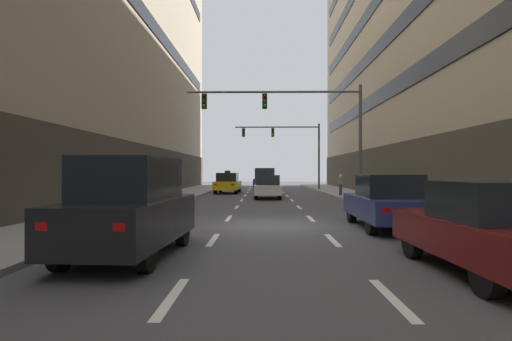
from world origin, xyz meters
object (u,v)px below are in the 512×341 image
Objects in this scene: car_parked_0 at (489,229)px; traffic_signal_1 at (290,142)px; pedestrian_0 at (372,184)px; car_driving_0 at (268,187)px; pedestrian_1 at (341,183)px; car_driving_1 at (130,207)px; car_driving_3 at (265,181)px; car_parked_1 at (387,202)px; traffic_signal_0 at (299,117)px; taxi_driving_2 at (228,183)px.

car_parked_0 is 32.41m from traffic_signal_1.
traffic_signal_1 is 5.42× the size of pedestrian_0.
traffic_signal_1 is (-1.38, 32.15, 3.91)m from car_parked_0.
pedestrian_0 is (6.97, -0.09, 0.22)m from car_driving_0.
car_driving_0 is at bearing -163.10° from pedestrian_1.
car_parked_0 reaches higher than pedestrian_1.
pedestrian_0 reaches higher than pedestrian_1.
car_driving_1 is at bearing -100.14° from traffic_signal_1.
car_parked_1 is (3.81, -20.98, -0.20)m from car_driving_3.
traffic_signal_0 reaches higher than pedestrian_0.
traffic_signal_0 reaches higher than car_driving_1.
traffic_signal_0 is 8.21m from pedestrian_1.
car_driving_1 is 25.56m from taxi_driving_2.
car_parked_0 is at bearing -89.98° from car_parked_1.
traffic_signal_1 is (2.28, 11.91, 3.94)m from car_driving_0.
traffic_signal_1 is at bearing 105.86° from pedestrian_1.
traffic_signal_0 is 1.19× the size of traffic_signal_1.
car_driving_1 is at bearing -147.14° from car_parked_1.
car_driving_3 is 0.54× the size of traffic_signal_1.
car_parked_0 is (6.87, -1.45, -0.25)m from car_driving_1.
traffic_signal_1 is (2.43, 5.28, 3.68)m from car_driving_3.
car_driving_0 is at bearing 80.31° from car_driving_1.
traffic_signal_1 is 13.41m from pedestrian_0.
car_parked_0 is 0.55× the size of traffic_signal_1.
car_parked_0 reaches higher than car_driving_0.
traffic_signal_0 is (1.86, -11.35, 3.86)m from car_driving_3.
pedestrian_0 is (10.25, -6.86, 0.16)m from taxi_driving_2.
traffic_signal_0 is at bearing -138.65° from pedestrian_0.
car_driving_1 reaches higher than car_parked_1.
car_driving_0 is 14.81m from car_parked_1.
pedestrian_1 is at bearing -31.37° from taxi_driving_2.
taxi_driving_2 is (-0.08, 25.56, -0.22)m from car_driving_1.
taxi_driving_2 is at bearing -137.30° from traffic_signal_1.
traffic_signal_0 reaches higher than car_parked_0.
pedestrian_0 is at bearing -0.76° from car_driving_0.
car_parked_0 reaches higher than pedestrian_0.
traffic_signal_0 is at bearing -66.50° from taxi_driving_2.
pedestrian_1 is (2.93, -10.32, -3.73)m from traffic_signal_1.
car_driving_3 is (3.14, -0.14, 0.20)m from taxi_driving_2.
pedestrian_1 is (1.55, 21.83, 0.18)m from car_parked_0.
car_driving_1 is 1.00× the size of car_parked_0.
traffic_signal_1 is (0.57, 16.63, -0.18)m from traffic_signal_0.
car_parked_1 is 3.08× the size of pedestrian_0.
traffic_signal_0 reaches higher than car_driving_3.
car_parked_1 is at bearing -71.79° from taxi_driving_2.
car_driving_0 is 0.97× the size of car_driving_3.
car_driving_3 is 9.79m from pedestrian_0.
car_parked_1 reaches higher than car_driving_0.
pedestrian_0 is at bearing -68.67° from traffic_signal_1.
car_driving_1 reaches higher than taxi_driving_2.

